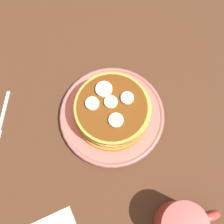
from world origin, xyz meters
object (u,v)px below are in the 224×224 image
at_px(banana_slice_2, 127,98).
at_px(coffee_mug, 182,224).
at_px(banana_slice_4, 92,104).
at_px(banana_slice_1, 104,89).
at_px(pancake_stack, 112,111).
at_px(fork, 1,121).
at_px(plate, 112,115).
at_px(banana_slice_0, 109,103).
at_px(banana_slice_3, 118,120).

height_order(banana_slice_2, coffee_mug, coffee_mug).
distance_m(banana_slice_4, coffee_mug, 0.29).
bearing_deg(banana_slice_2, banana_slice_1, 142.81).
relative_size(pancake_stack, banana_slice_4, 5.99).
bearing_deg(banana_slice_1, fork, 176.38).
bearing_deg(fork, pancake_stack, -12.41).
xyz_separation_m(pancake_stack, banana_slice_4, (-0.04, 0.01, 0.03)).
height_order(plate, banana_slice_4, banana_slice_4).
distance_m(banana_slice_1, coffee_mug, 0.31).
bearing_deg(plate, fork, 167.40).
xyz_separation_m(banana_slice_4, fork, (-0.21, 0.04, -0.07)).
distance_m(banana_slice_0, banana_slice_2, 0.04).
xyz_separation_m(plate, banana_slice_2, (0.04, 0.01, 0.06)).
distance_m(banana_slice_1, banana_slice_2, 0.05).
height_order(plate, banana_slice_3, banana_slice_3).
xyz_separation_m(plate, banana_slice_0, (-0.00, 0.01, 0.06)).
bearing_deg(banana_slice_3, plate, 96.75).
bearing_deg(banana_slice_1, banana_slice_2, -37.19).
relative_size(banana_slice_2, coffee_mug, 0.22).
relative_size(banana_slice_1, fork, 0.28).
bearing_deg(banana_slice_1, banana_slice_3, -81.64).
relative_size(banana_slice_4, fork, 0.23).
xyz_separation_m(coffee_mug, fork, (-0.32, 0.31, -0.05)).
height_order(pancake_stack, banana_slice_0, banana_slice_0).
bearing_deg(pancake_stack, fork, 167.59).
distance_m(banana_slice_3, banana_slice_4, 0.06).
height_order(banana_slice_2, banana_slice_3, banana_slice_2).
height_order(banana_slice_0, fork, banana_slice_0).
xyz_separation_m(banana_slice_0, coffee_mug, (0.07, -0.26, -0.02)).
xyz_separation_m(banana_slice_1, banana_slice_4, (-0.03, -0.02, -0.00)).
height_order(coffee_mug, fork, coffee_mug).
distance_m(pancake_stack, banana_slice_1, 0.05).
height_order(plate, banana_slice_1, banana_slice_1).
distance_m(plate, banana_slice_4, 0.08).
bearing_deg(banana_slice_3, banana_slice_4, 131.53).
distance_m(pancake_stack, banana_slice_3, 0.05).
bearing_deg(banana_slice_4, pancake_stack, -21.01).
bearing_deg(coffee_mug, banana_slice_2, 97.26).
height_order(banana_slice_1, fork, banana_slice_1).
height_order(pancake_stack, fork, pancake_stack).
xyz_separation_m(banana_slice_1, banana_slice_3, (0.01, -0.07, -0.00)).
xyz_separation_m(plate, fork, (-0.25, 0.06, -0.01)).
xyz_separation_m(banana_slice_0, banana_slice_3, (0.01, -0.04, 0.00)).
height_order(plate, pancake_stack, pancake_stack).
xyz_separation_m(banana_slice_0, fork, (-0.24, 0.05, -0.07)).
distance_m(coffee_mug, fork, 0.45).
bearing_deg(pancake_stack, plate, -139.00).
height_order(banana_slice_4, fork, banana_slice_4).
bearing_deg(coffee_mug, banana_slice_3, 106.22).
distance_m(pancake_stack, banana_slice_2, 0.05).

